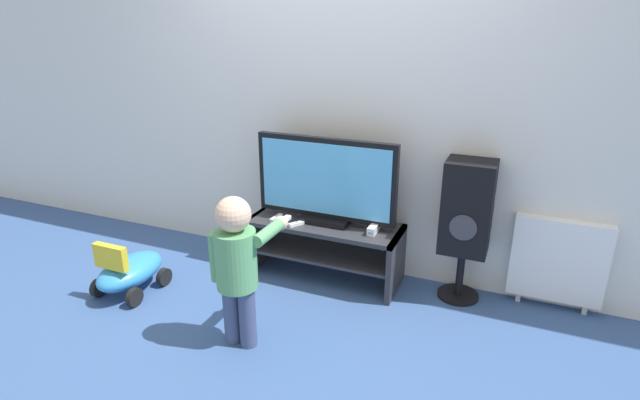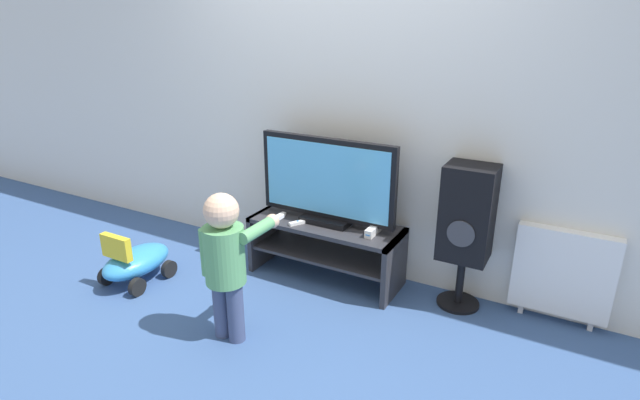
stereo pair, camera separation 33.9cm
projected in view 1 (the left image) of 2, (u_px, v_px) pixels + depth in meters
name	position (u px, v px, depth m)	size (l,w,h in m)	color
ground_plane	(313.00, 290.00, 3.51)	(16.00, 16.00, 0.00)	#38568C
wall_back	(340.00, 93.00, 3.48)	(10.00, 0.06, 2.60)	silver
tv_stand	(324.00, 241.00, 3.58)	(1.10, 0.41, 0.43)	#2D2D33
television	(326.00, 182.00, 3.44)	(1.01, 0.20, 0.61)	black
game_console	(375.00, 228.00, 3.38)	(0.05, 0.20, 0.06)	white
remote_primary	(276.00, 218.00, 3.59)	(0.05, 0.13, 0.03)	white
remote_secondary	(297.00, 224.00, 3.49)	(0.10, 0.13, 0.03)	white
child	(238.00, 260.00, 2.76)	(0.35, 0.51, 0.91)	#3F4C72
speaker_tower	(467.00, 211.00, 3.21)	(0.31, 0.28, 0.96)	black
ride_on_toy	(129.00, 271.00, 3.43)	(0.35, 0.54, 0.41)	#338CD1
radiator	(558.00, 261.00, 3.19)	(0.57, 0.08, 0.61)	white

